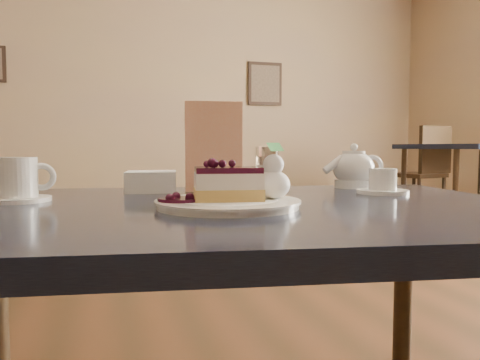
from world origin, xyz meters
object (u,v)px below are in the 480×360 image
object	(u,v)px
dessert_plate	(228,204)
tea_set	(359,172)
coffee_set	(18,182)
main_table	(225,245)
bg_table_far_right	(468,224)
cheesecake_slice	(228,184)

from	to	relation	value
dessert_plate	tea_set	world-z (taller)	tea_set
coffee_set	tea_set	world-z (taller)	tea_set
coffee_set	dessert_plate	bearing A→B (deg)	-29.39
dessert_plate	tea_set	distance (m)	0.46
main_table	bg_table_far_right	bearing A→B (deg)	50.67
main_table	dessert_plate	xyz separation A→B (m)	(-0.01, -0.04, 0.08)
dessert_plate	bg_table_far_right	distance (m)	4.14
dessert_plate	main_table	bearing A→B (deg)	81.49
cheesecake_slice	tea_set	distance (m)	0.46
tea_set	bg_table_far_right	distance (m)	3.70
dessert_plate	tea_set	xyz separation A→B (m)	(0.39, 0.25, 0.03)
main_table	tea_set	bearing A→B (deg)	36.83
dessert_plate	coffee_set	bearing A→B (deg)	150.61
main_table	tea_set	world-z (taller)	tea_set
tea_set	cheesecake_slice	bearing A→B (deg)	-147.16
main_table	coffee_set	xyz separation A→B (m)	(-0.35, 0.15, 0.11)
dessert_plate	coffee_set	size ratio (longest dim) A/B	1.82
main_table	coffee_set	size ratio (longest dim) A/B	9.35
main_table	cheesecake_slice	distance (m)	0.12
cheesecake_slice	bg_table_far_right	size ratio (longest dim) A/B	0.06
main_table	coffee_set	bearing A→B (deg)	165.52
coffee_set	main_table	bearing A→B (deg)	-22.99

